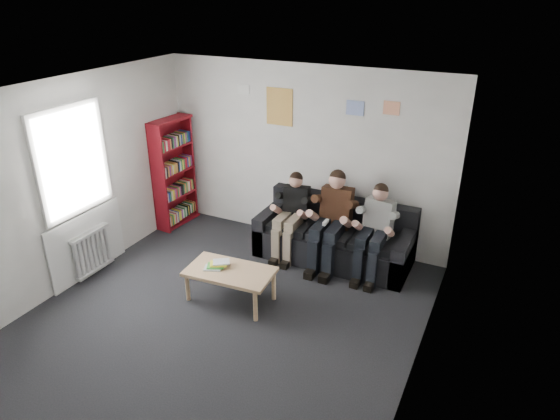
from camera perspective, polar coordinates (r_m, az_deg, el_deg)
name	(u,v)px	position (r m, az deg, el deg)	size (l,w,h in m)	color
room_shell	(212,222)	(5.46, -7.75, -1.37)	(5.00, 5.00, 5.00)	black
sofa	(335,239)	(7.32, 6.28, -3.30)	(2.22, 0.91, 0.86)	black
bookshelf	(174,173)	(8.31, -11.98, 4.19)	(0.27, 0.80, 1.78)	maroon
coffee_table	(230,274)	(6.34, -5.73, -7.27)	(1.09, 0.60, 0.44)	#D4B27A
game_cases	(217,265)	(6.38, -7.21, -6.23)	(0.28, 0.25, 0.07)	silver
person_left	(291,216)	(7.22, 1.25, -0.68)	(0.36, 0.78, 1.25)	black
person_middle	(331,221)	(6.98, 5.84, -1.29)	(0.43, 0.92, 1.38)	#4B2719
person_right	(374,232)	(6.84, 10.69, -2.51)	(0.38, 0.82, 1.29)	white
radiator	(92,251)	(7.34, -20.67, -4.45)	(0.10, 0.64, 0.60)	silver
window	(80,205)	(7.10, -21.90, 0.49)	(0.05, 1.30, 2.36)	white
poster_large	(279,107)	(7.46, -0.06, 11.71)	(0.42, 0.01, 0.55)	#E1E04F
poster_blue	(355,108)	(7.03, 8.57, 11.45)	(0.25, 0.01, 0.20)	#4577EB
poster_pink	(392,108)	(6.89, 12.63, 11.30)	(0.22, 0.01, 0.18)	#E2468F
poster_sign	(244,90)	(7.70, -4.19, 13.57)	(0.20, 0.01, 0.14)	silver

